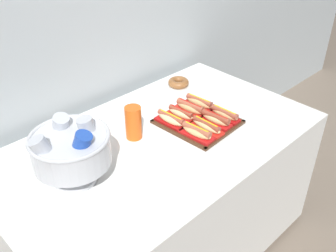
{
  "coord_description": "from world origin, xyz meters",
  "views": [
    {
      "loc": [
        -1.01,
        -1.11,
        1.86
      ],
      "look_at": [
        0.06,
        -0.0,
        0.84
      ],
      "focal_mm": 41.11,
      "sensor_mm": 36.0,
      "label": 1
    }
  ],
  "objects_px": {
    "hot_dog_0": "(197,132)",
    "punch_bowl": "(71,149)",
    "buffet_table": "(160,196)",
    "serving_tray": "(198,122)",
    "hot_dog_3": "(224,114)",
    "hot_dog_7": "(199,103)",
    "hot_dog_5": "(181,114)",
    "hot_dog_2": "(216,119)",
    "hot_dog_4": "(171,120)",
    "donut": "(179,82)",
    "hot_dog_6": "(190,108)",
    "hot_dog_1": "(206,126)",
    "cup_stack": "(133,123)"
  },
  "relations": [
    {
      "from": "hot_dog_7",
      "to": "donut",
      "type": "bearing_deg",
      "value": 67.09
    },
    {
      "from": "hot_dog_4",
      "to": "hot_dog_7",
      "type": "height_order",
      "value": "hot_dog_7"
    },
    {
      "from": "serving_tray",
      "to": "hot_dog_2",
      "type": "distance_m",
      "value": 0.1
    },
    {
      "from": "hot_dog_3",
      "to": "donut",
      "type": "relative_size",
      "value": 1.38
    },
    {
      "from": "hot_dog_1",
      "to": "buffet_table",
      "type": "bearing_deg",
      "value": 150.5
    },
    {
      "from": "hot_dog_5",
      "to": "hot_dog_6",
      "type": "height_order",
      "value": "hot_dog_6"
    },
    {
      "from": "hot_dog_5",
      "to": "hot_dog_2",
      "type": "bearing_deg",
      "value": -62.26
    },
    {
      "from": "hot_dog_0",
      "to": "hot_dog_6",
      "type": "height_order",
      "value": "hot_dog_6"
    },
    {
      "from": "hot_dog_1",
      "to": "hot_dog_2",
      "type": "xyz_separation_m",
      "value": [
        0.07,
        0.0,
        0.0
      ]
    },
    {
      "from": "hot_dog_2",
      "to": "hot_dog_6",
      "type": "bearing_deg",
      "value": 93.3
    },
    {
      "from": "hot_dog_2",
      "to": "serving_tray",
      "type": "bearing_deg",
      "value": 117.74
    },
    {
      "from": "hot_dog_0",
      "to": "hot_dog_3",
      "type": "distance_m",
      "value": 0.23
    },
    {
      "from": "hot_dog_2",
      "to": "hot_dog_3",
      "type": "bearing_deg",
      "value": 3.3
    },
    {
      "from": "serving_tray",
      "to": "cup_stack",
      "type": "xyz_separation_m",
      "value": [
        -0.31,
        0.13,
        0.08
      ]
    },
    {
      "from": "cup_stack",
      "to": "hot_dog_5",
      "type": "bearing_deg",
      "value": -10.19
    },
    {
      "from": "hot_dog_2",
      "to": "hot_dog_6",
      "type": "distance_m",
      "value": 0.17
    },
    {
      "from": "buffet_table",
      "to": "hot_dog_3",
      "type": "height_order",
      "value": "hot_dog_3"
    },
    {
      "from": "punch_bowl",
      "to": "hot_dog_6",
      "type": "bearing_deg",
      "value": 1.75
    },
    {
      "from": "hot_dog_0",
      "to": "hot_dog_5",
      "type": "xyz_separation_m",
      "value": [
        0.07,
        0.17,
        -0.0
      ]
    },
    {
      "from": "punch_bowl",
      "to": "hot_dog_1",
      "type": "bearing_deg",
      "value": -12.71
    },
    {
      "from": "serving_tray",
      "to": "hot_dog_1",
      "type": "bearing_deg",
      "value": -111.14
    },
    {
      "from": "hot_dog_0",
      "to": "hot_dog_4",
      "type": "relative_size",
      "value": 1.01
    },
    {
      "from": "buffet_table",
      "to": "cup_stack",
      "type": "distance_m",
      "value": 0.47
    },
    {
      "from": "cup_stack",
      "to": "hot_dog_4",
      "type": "bearing_deg",
      "value": -15.12
    },
    {
      "from": "buffet_table",
      "to": "cup_stack",
      "type": "xyz_separation_m",
      "value": [
        -0.07,
        0.1,
        0.46
      ]
    },
    {
      "from": "hot_dog_2",
      "to": "hot_dog_5",
      "type": "xyz_separation_m",
      "value": [
        -0.08,
        0.16,
        -0.0
      ]
    },
    {
      "from": "buffet_table",
      "to": "hot_dog_6",
      "type": "height_order",
      "value": "hot_dog_6"
    },
    {
      "from": "hot_dog_3",
      "to": "hot_dog_7",
      "type": "distance_m",
      "value": 0.17
    },
    {
      "from": "punch_bowl",
      "to": "buffet_table",
      "type": "bearing_deg",
      "value": -3.76
    },
    {
      "from": "hot_dog_4",
      "to": "cup_stack",
      "type": "distance_m",
      "value": 0.21
    },
    {
      "from": "buffet_table",
      "to": "hot_dog_5",
      "type": "xyz_separation_m",
      "value": [
        0.2,
        0.05,
        0.41
      ]
    },
    {
      "from": "hot_dog_2",
      "to": "donut",
      "type": "relative_size",
      "value": 1.38
    },
    {
      "from": "hot_dog_7",
      "to": "donut",
      "type": "xyz_separation_m",
      "value": [
        0.11,
        0.27,
        -0.02
      ]
    },
    {
      "from": "cup_stack",
      "to": "donut",
      "type": "distance_m",
      "value": 0.58
    },
    {
      "from": "buffet_table",
      "to": "serving_tray",
      "type": "height_order",
      "value": "serving_tray"
    },
    {
      "from": "hot_dog_3",
      "to": "donut",
      "type": "distance_m",
      "value": 0.44
    },
    {
      "from": "hot_dog_0",
      "to": "punch_bowl",
      "type": "distance_m",
      "value": 0.61
    },
    {
      "from": "serving_tray",
      "to": "donut",
      "type": "relative_size",
      "value": 3.05
    },
    {
      "from": "hot_dog_4",
      "to": "punch_bowl",
      "type": "xyz_separation_m",
      "value": [
        -0.57,
        -0.01,
        0.12
      ]
    },
    {
      "from": "hot_dog_2",
      "to": "hot_dog_7",
      "type": "xyz_separation_m",
      "value": [
        0.07,
        0.17,
        -0.0
      ]
    },
    {
      "from": "hot_dog_0",
      "to": "hot_dog_3",
      "type": "relative_size",
      "value": 1.05
    },
    {
      "from": "buffet_table",
      "to": "hot_dog_0",
      "type": "distance_m",
      "value": 0.45
    },
    {
      "from": "hot_dog_0",
      "to": "cup_stack",
      "type": "xyz_separation_m",
      "value": [
        -0.21,
        0.22,
        0.05
      ]
    },
    {
      "from": "hot_dog_0",
      "to": "hot_dog_2",
      "type": "xyz_separation_m",
      "value": [
        0.15,
        0.01,
        0.0
      ]
    },
    {
      "from": "punch_bowl",
      "to": "cup_stack",
      "type": "xyz_separation_m",
      "value": [
        0.37,
        0.07,
        -0.08
      ]
    },
    {
      "from": "hot_dog_0",
      "to": "hot_dog_2",
      "type": "distance_m",
      "value": 0.15
    },
    {
      "from": "hot_dog_0",
      "to": "hot_dog_6",
      "type": "relative_size",
      "value": 0.96
    },
    {
      "from": "hot_dog_4",
      "to": "hot_dog_7",
      "type": "distance_m",
      "value": 0.23
    },
    {
      "from": "hot_dog_0",
      "to": "cup_stack",
      "type": "bearing_deg",
      "value": 133.43
    },
    {
      "from": "hot_dog_3",
      "to": "punch_bowl",
      "type": "bearing_deg",
      "value": 170.2
    }
  ]
}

